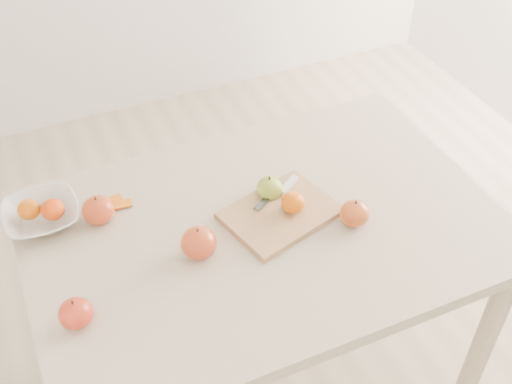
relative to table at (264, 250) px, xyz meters
name	(u,v)px	position (x,y,z in m)	size (l,w,h in m)	color
ground	(262,382)	(0.00, 0.00, -0.65)	(3.50, 3.50, 0.00)	#C6B293
table	(264,250)	(0.00, 0.00, 0.00)	(1.20, 0.80, 0.75)	#C7B096
cutting_board	(280,213)	(0.05, 0.01, 0.11)	(0.28, 0.20, 0.02)	tan
board_tangerine	(293,202)	(0.08, 0.00, 0.14)	(0.06, 0.06, 0.05)	#CB5107
fruit_bowl	(42,215)	(-0.52, 0.24, 0.12)	(0.19, 0.19, 0.05)	silver
bowl_tangerine_near	(29,209)	(-0.54, 0.25, 0.14)	(0.06, 0.06, 0.05)	#D15407
bowl_tangerine_far	(53,209)	(-0.49, 0.22, 0.14)	(0.06, 0.06, 0.05)	#D94907
orange_peel_a	(113,205)	(-0.34, 0.23, 0.10)	(0.06, 0.04, 0.00)	orange
orange_peel_b	(123,204)	(-0.31, 0.22, 0.10)	(0.04, 0.04, 0.00)	orange
paring_knife	(285,187)	(0.10, 0.08, 0.12)	(0.16, 0.09, 0.01)	white
apple_green	(269,188)	(0.06, 0.09, 0.13)	(0.07, 0.07, 0.06)	#79A01B
apple_red_d	(76,313)	(-0.50, -0.11, 0.13)	(0.08, 0.08, 0.07)	#9A0911
apple_red_a	(98,210)	(-0.38, 0.18, 0.14)	(0.08, 0.08, 0.07)	#A21E10
apple_red_e	(355,213)	(0.21, -0.09, 0.13)	(0.08, 0.08, 0.07)	#9F2C1A
apple_red_b	(199,243)	(-0.19, -0.03, 0.14)	(0.09, 0.09, 0.08)	maroon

